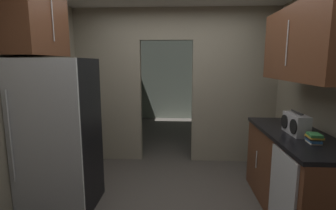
{
  "coord_description": "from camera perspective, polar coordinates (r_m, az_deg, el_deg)",
  "views": [
    {
      "loc": [
        0.1,
        -2.64,
        1.68
      ],
      "look_at": [
        -0.08,
        0.86,
        1.1
      ],
      "focal_mm": 27.0,
      "sensor_mm": 36.0,
      "label": 1
    }
  ],
  "objects": [
    {
      "name": "kitchen_partition",
      "position": [
        4.28,
        2.16,
        4.99
      ],
      "size": [
        3.35,
        0.12,
        2.56
      ],
      "color": "gray",
      "rests_on": "ground"
    },
    {
      "name": "adjoining_room_shell",
      "position": [
        6.54,
        2.1,
        5.93
      ],
      "size": [
        3.35,
        3.46,
        2.56
      ],
      "color": "gray",
      "rests_on": "ground"
    },
    {
      "name": "refrigerator",
      "position": [
        3.15,
        -23.31,
        -6.32
      ],
      "size": [
        0.77,
        0.71,
        1.73
      ],
      "color": "black",
      "rests_on": "ground"
    },
    {
      "name": "lower_cabinet_run",
      "position": [
        3.22,
        26.55,
        -13.75
      ],
      "size": [
        0.63,
        1.62,
        0.93
      ],
      "color": "brown",
      "rests_on": "ground"
    },
    {
      "name": "dishwasher",
      "position": [
        2.74,
        24.26,
        -18.45
      ],
      "size": [
        0.02,
        0.56,
        0.87
      ],
      "color": "#B7BABC",
      "rests_on": "ground"
    },
    {
      "name": "upper_cabinet_counterside",
      "position": [
        2.99,
        28.58,
        12.15
      ],
      "size": [
        0.36,
        1.46,
        0.76
      ],
      "color": "brown"
    },
    {
      "name": "upper_cabinet_fridgeside",
      "position": [
        3.27,
        -27.53,
        16.73
      ],
      "size": [
        0.36,
        0.85,
        0.78
      ],
      "color": "brown"
    },
    {
      "name": "boombox",
      "position": [
        3.03,
        26.87,
        -3.84
      ],
      "size": [
        0.16,
        0.38,
        0.25
      ],
      "color": "#B2B2B7",
      "rests_on": "lower_cabinet_run"
    },
    {
      "name": "book_stack",
      "position": [
        2.78,
        30.07,
        -6.51
      ],
      "size": [
        0.13,
        0.18,
        0.1
      ],
      "color": "beige",
      "rests_on": "lower_cabinet_run"
    }
  ]
}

